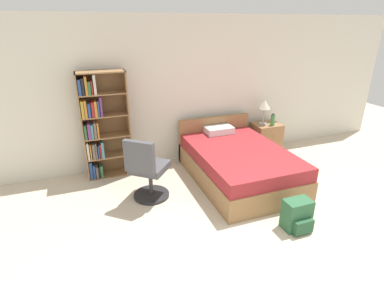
{
  "coord_description": "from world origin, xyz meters",
  "views": [
    {
      "loc": [
        -1.76,
        -1.85,
        2.45
      ],
      "look_at": [
        -0.34,
        1.98,
        0.79
      ],
      "focal_mm": 28.0,
      "sensor_mm": 36.0,
      "label": 1
    }
  ],
  "objects": [
    {
      "name": "table_lamp",
      "position": [
        1.49,
        2.92,
        0.97
      ],
      "size": [
        0.23,
        0.23,
        0.48
      ],
      "color": "#B2B2B7",
      "rests_on": "nightstand"
    },
    {
      "name": "wall_back",
      "position": [
        0.0,
        3.23,
        1.3
      ],
      "size": [
        9.0,
        0.06,
        2.6
      ],
      "color": "silver",
      "rests_on": "ground_plane"
    },
    {
      "name": "backpack_green",
      "position": [
        0.58,
        0.65,
        0.19
      ],
      "size": [
        0.34,
        0.29,
        0.4
      ],
      "color": "#2D603D",
      "rests_on": "ground_plane"
    },
    {
      "name": "ground_plane",
      "position": [
        0.0,
        0.0,
        0.0
      ],
      "size": [
        14.0,
        14.0,
        0.0
      ],
      "primitive_type": "plane",
      "color": "beige"
    },
    {
      "name": "bookshelf",
      "position": [
        -1.57,
        2.98,
        0.89
      ],
      "size": [
        0.75,
        0.29,
        1.77
      ],
      "color": "olive",
      "rests_on": "ground_plane"
    },
    {
      "name": "bed",
      "position": [
        0.5,
        2.1,
        0.29
      ],
      "size": [
        1.4,
        2.08,
        0.82
      ],
      "color": "olive",
      "rests_on": "ground_plane"
    },
    {
      "name": "nightstand",
      "position": [
        1.57,
        2.9,
        0.3
      ],
      "size": [
        0.53,
        0.47,
        0.6
      ],
      "color": "olive",
      "rests_on": "ground_plane"
    },
    {
      "name": "water_bottle",
      "position": [
        1.62,
        2.79,
        0.71
      ],
      "size": [
        0.08,
        0.08,
        0.23
      ],
      "color": "#3F8C4C",
      "rests_on": "nightstand"
    },
    {
      "name": "office_chair",
      "position": [
        -1.03,
        1.98,
        0.47
      ],
      "size": [
        0.71,
        0.72,
        1.0
      ],
      "color": "#232326",
      "rests_on": "ground_plane"
    }
  ]
}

